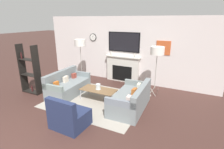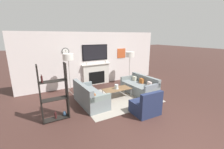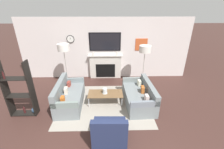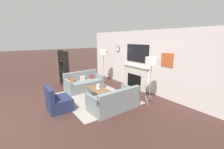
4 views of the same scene
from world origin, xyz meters
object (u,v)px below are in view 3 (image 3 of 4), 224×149
(couch_right, at_px, (139,96))
(floor_lamp_left, at_px, (63,48))
(hurricane_candle, at_px, (105,91))
(shelf_unit, at_px, (20,92))
(floor_lamp_right, at_px, (145,49))
(couch_left, at_px, (69,97))
(coffee_table, at_px, (105,94))
(armchair, at_px, (110,132))

(couch_right, bearing_deg, floor_lamp_left, 154.22)
(hurricane_candle, distance_m, shelf_unit, 2.57)
(hurricane_candle, distance_m, floor_lamp_right, 2.29)
(couch_left, relative_size, shelf_unit, 0.97)
(coffee_table, relative_size, floor_lamp_right, 0.69)
(couch_right, distance_m, hurricane_candle, 1.20)
(couch_left, xyz_separation_m, shelf_unit, (-1.28, -0.47, 0.49))
(armchair, xyz_separation_m, coffee_table, (-0.13, 1.63, 0.09))
(couch_right, distance_m, armchair, 1.88)
(couch_left, distance_m, floor_lamp_left, 1.93)
(hurricane_candle, xyz_separation_m, shelf_unit, (-2.49, -0.55, 0.33))
(armchair, height_order, hurricane_candle, armchair)
(couch_right, height_order, hurricane_candle, couch_right)
(coffee_table, bearing_deg, floor_lamp_left, 141.41)
(coffee_table, xyz_separation_m, floor_lamp_right, (1.54, 1.28, 1.20))
(hurricane_candle, bearing_deg, floor_lamp_right, 39.03)
(armchair, relative_size, floor_lamp_left, 0.47)
(couch_right, relative_size, floor_lamp_left, 0.95)
(couch_right, distance_m, coffee_table, 1.17)
(couch_right, relative_size, floor_lamp_right, 0.99)
(couch_right, height_order, coffee_table, couch_right)
(armchair, height_order, floor_lamp_left, floor_lamp_left)
(shelf_unit, bearing_deg, coffee_table, 11.94)
(shelf_unit, bearing_deg, armchair, -22.61)
(couch_left, distance_m, couch_right, 2.40)
(coffee_table, bearing_deg, couch_left, -177.17)
(couch_left, relative_size, floor_lamp_right, 0.99)
(hurricane_candle, height_order, floor_lamp_left, floor_lamp_left)
(armchair, distance_m, floor_lamp_right, 3.48)
(couch_left, xyz_separation_m, floor_lamp_left, (-0.37, 1.34, 1.34))
(armchair, xyz_separation_m, hurricane_candle, (-0.14, 1.64, 0.19))
(couch_left, relative_size, armchair, 2.02)
(hurricane_candle, bearing_deg, couch_right, -3.56)
(floor_lamp_right, distance_m, shelf_unit, 4.50)
(coffee_table, relative_size, hurricane_candle, 6.49)
(coffee_table, relative_size, floor_lamp_left, 0.65)
(couch_left, distance_m, floor_lamp_right, 3.33)
(armchair, distance_m, floor_lamp_left, 3.65)
(coffee_table, bearing_deg, shelf_unit, -168.06)
(couch_right, bearing_deg, floor_lamp_right, 74.14)
(couch_left, height_order, floor_lamp_left, floor_lamp_left)
(couch_left, xyz_separation_m, couch_right, (2.40, 0.00, -0.02))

